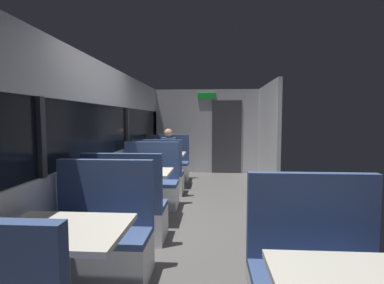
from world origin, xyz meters
TOP-DOWN VIEW (x-y plane):
  - ground_plane at (0.00, 0.00)m, footprint 3.30×9.20m
  - carriage_window_panel_left at (-1.45, 0.00)m, footprint 0.09×8.48m
  - carriage_end_bulkhead at (0.06, 4.19)m, footprint 2.90×0.11m
  - carriage_aisle_panel_right at (1.45, 3.00)m, footprint 0.08×2.40m
  - dining_table_near_window at (-0.89, -2.09)m, footprint 0.90×0.70m
  - bench_near_window_facing_entry at (-0.89, -1.39)m, footprint 0.95×0.50m
  - dining_table_mid_window at (-0.89, 0.17)m, footprint 0.90×0.70m
  - bench_mid_window_facing_end at (-0.89, -0.53)m, footprint 0.95×0.50m
  - bench_mid_window_facing_entry at (-0.89, 0.87)m, footprint 0.95×0.50m
  - dining_table_far_window at (-0.89, 2.42)m, footprint 0.90×0.70m
  - bench_far_window_facing_end at (-0.89, 1.72)m, footprint 0.95×0.50m
  - bench_far_window_facing_entry at (-0.89, 3.12)m, footprint 0.95×0.50m
  - seated_passenger at (-0.89, 3.05)m, footprint 0.47×0.55m
  - coffee_cup_primary at (-0.74, 0.07)m, footprint 0.07×0.07m

SIDE VIEW (x-z plane):
  - ground_plane at x=0.00m, z-range -0.02..0.00m
  - bench_near_window_facing_entry at x=-0.89m, z-range -0.22..0.88m
  - bench_mid_window_facing_end at x=-0.89m, z-range -0.22..0.88m
  - bench_mid_window_facing_entry at x=-0.89m, z-range -0.22..0.88m
  - bench_far_window_facing_end at x=-0.89m, z-range -0.22..0.88m
  - bench_far_window_facing_entry at x=-0.89m, z-range -0.22..0.88m
  - seated_passenger at x=-0.89m, z-range -0.09..1.17m
  - dining_table_near_window at x=-0.89m, z-range 0.27..1.01m
  - dining_table_mid_window at x=-0.89m, z-range 0.27..1.01m
  - dining_table_far_window at x=-0.89m, z-range 0.27..1.01m
  - coffee_cup_primary at x=-0.74m, z-range 0.74..0.83m
  - carriage_window_panel_left at x=-1.45m, z-range -0.04..2.26m
  - carriage_end_bulkhead at x=0.06m, z-range -0.01..2.29m
  - carriage_aisle_panel_right at x=1.45m, z-range 0.00..2.30m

